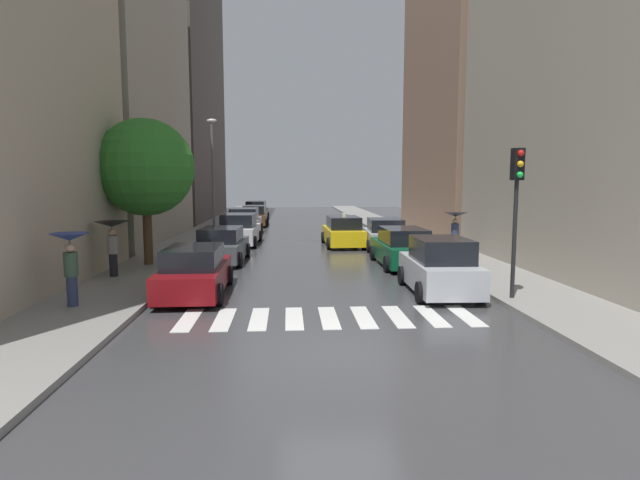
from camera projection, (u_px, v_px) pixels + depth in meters
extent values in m
cube|color=#39393B|center=(304.00, 234.00, 34.25)|extent=(28.00, 72.00, 0.04)
cube|color=gray|center=(206.00, 234.00, 33.84)|extent=(3.00, 72.00, 0.15)
cube|color=gray|center=(399.00, 232.00, 34.64)|extent=(3.00, 72.00, 0.15)
cube|color=silver|center=(188.00, 320.00, 13.01)|extent=(0.45, 2.20, 0.01)
cube|color=silver|center=(224.00, 319.00, 13.07)|extent=(0.45, 2.20, 0.01)
cube|color=silver|center=(259.00, 319.00, 13.12)|extent=(0.45, 2.20, 0.01)
cube|color=silver|center=(294.00, 318.00, 13.18)|extent=(0.45, 2.20, 0.01)
cube|color=silver|center=(329.00, 318.00, 13.23)|extent=(0.45, 2.20, 0.01)
cube|color=silver|center=(363.00, 317.00, 13.29)|extent=(0.45, 2.20, 0.01)
cube|color=silver|center=(397.00, 316.00, 13.35)|extent=(0.45, 2.20, 0.01)
cube|color=silver|center=(431.00, 316.00, 13.40)|extent=(0.45, 2.20, 0.01)
cube|color=silver|center=(465.00, 315.00, 13.46)|extent=(0.45, 2.20, 0.01)
cube|color=#9E9384|center=(113.00, 93.00, 29.23)|extent=(6.00, 14.43, 17.11)
cube|color=#564C47|center=(178.00, 84.00, 46.56)|extent=(6.00, 19.46, 24.66)
cube|color=#8C6B56|center=(472.00, 43.00, 33.20)|extent=(6.00, 13.15, 24.94)
cube|color=maroon|center=(195.00, 277.00, 15.89)|extent=(1.86, 4.60, 0.75)
cube|color=black|center=(193.00, 257.00, 15.59)|extent=(1.61, 2.54, 0.61)
cylinder|color=black|center=(176.00, 276.00, 17.35)|extent=(0.23, 0.64, 0.64)
cylinder|color=black|center=(229.00, 275.00, 17.49)|extent=(0.23, 0.64, 0.64)
cylinder|color=black|center=(154.00, 296.00, 14.36)|extent=(0.23, 0.64, 0.64)
cylinder|color=black|center=(219.00, 295.00, 14.49)|extent=(0.23, 0.64, 0.64)
cube|color=#474C51|center=(222.00, 250.00, 22.33)|extent=(2.01, 4.43, 0.75)
cube|color=black|center=(221.00, 235.00, 22.04)|extent=(1.72, 2.46, 0.61)
cylinder|color=black|center=(207.00, 250.00, 23.77)|extent=(0.24, 0.65, 0.64)
cylinder|color=black|center=(247.00, 250.00, 23.81)|extent=(0.24, 0.65, 0.64)
cylinder|color=black|center=(194.00, 260.00, 20.91)|extent=(0.24, 0.65, 0.64)
cylinder|color=black|center=(239.00, 260.00, 20.95)|extent=(0.24, 0.65, 0.64)
cube|color=silver|center=(240.00, 234.00, 28.46)|extent=(2.14, 4.55, 0.86)
cube|color=black|center=(239.00, 220.00, 28.15)|extent=(1.82, 2.53, 0.70)
cylinder|color=black|center=(226.00, 236.00, 29.94)|extent=(0.25, 0.65, 0.64)
cylinder|color=black|center=(260.00, 236.00, 29.98)|extent=(0.25, 0.65, 0.64)
cylinder|color=black|center=(217.00, 242.00, 27.01)|extent=(0.25, 0.65, 0.64)
cylinder|color=black|center=(254.00, 242.00, 27.05)|extent=(0.25, 0.65, 0.64)
cube|color=silver|center=(245.00, 225.00, 33.86)|extent=(2.01, 4.43, 0.88)
cube|color=black|center=(244.00, 214.00, 33.56)|extent=(1.74, 2.45, 0.72)
cylinder|color=black|center=(233.00, 228.00, 35.29)|extent=(0.23, 0.64, 0.64)
cylinder|color=black|center=(261.00, 228.00, 35.38)|extent=(0.23, 0.64, 0.64)
cylinder|color=black|center=(227.00, 232.00, 32.42)|extent=(0.23, 0.64, 0.64)
cylinder|color=black|center=(258.00, 232.00, 32.50)|extent=(0.23, 0.64, 0.64)
cube|color=brown|center=(255.00, 219.00, 40.53)|extent=(1.88, 4.41, 0.79)
cube|color=black|center=(254.00, 210.00, 40.23)|extent=(1.65, 2.43, 0.65)
cylinder|color=black|center=(244.00, 220.00, 41.94)|extent=(0.22, 0.64, 0.64)
cylinder|color=black|center=(267.00, 220.00, 42.06)|extent=(0.22, 0.64, 0.64)
cylinder|color=black|center=(241.00, 223.00, 39.06)|extent=(0.22, 0.64, 0.64)
cylinder|color=black|center=(266.00, 223.00, 39.17)|extent=(0.22, 0.64, 0.64)
cube|color=brown|center=(256.00, 213.00, 46.73)|extent=(2.05, 4.23, 0.86)
cube|color=black|center=(256.00, 205.00, 46.43)|extent=(1.74, 2.36, 0.70)
cylinder|color=black|center=(248.00, 215.00, 48.11)|extent=(0.25, 0.65, 0.64)
cylinder|color=black|center=(268.00, 215.00, 48.14)|extent=(0.25, 0.65, 0.64)
cylinder|color=black|center=(244.00, 217.00, 45.39)|extent=(0.25, 0.65, 0.64)
cylinder|color=black|center=(265.00, 217.00, 45.42)|extent=(0.25, 0.65, 0.64)
cube|color=#B2B7BF|center=(439.00, 274.00, 16.10)|extent=(1.89, 4.11, 0.88)
cube|color=black|center=(441.00, 250.00, 15.81)|extent=(1.63, 2.28, 0.72)
cylinder|color=black|center=(402.00, 275.00, 17.44)|extent=(0.24, 0.65, 0.64)
cylinder|color=black|center=(454.00, 275.00, 17.50)|extent=(0.24, 0.65, 0.64)
cylinder|color=black|center=(421.00, 292.00, 14.77)|extent=(0.24, 0.65, 0.64)
cylinder|color=black|center=(481.00, 292.00, 14.84)|extent=(0.24, 0.65, 0.64)
cube|color=#0C4C2D|center=(402.00, 252.00, 21.38)|extent=(1.93, 4.67, 0.78)
cube|color=black|center=(403.00, 236.00, 21.07)|extent=(1.68, 2.58, 0.64)
cylinder|color=black|center=(373.00, 253.00, 22.86)|extent=(0.23, 0.64, 0.64)
cylinder|color=black|center=(414.00, 253.00, 23.00)|extent=(0.23, 0.64, 0.64)
cylinder|color=black|center=(387.00, 264.00, 19.82)|extent=(0.23, 0.64, 0.64)
cylinder|color=black|center=(434.00, 264.00, 19.96)|extent=(0.23, 0.64, 0.64)
cube|color=#B2B7BF|center=(385.00, 238.00, 26.65)|extent=(2.10, 4.14, 0.78)
cube|color=black|center=(385.00, 225.00, 26.36)|extent=(1.78, 2.31, 0.64)
cylinder|color=black|center=(364.00, 240.00, 27.99)|extent=(0.25, 0.65, 0.64)
cylinder|color=black|center=(398.00, 240.00, 28.02)|extent=(0.25, 0.65, 0.64)
cylinder|color=black|center=(369.00, 246.00, 25.33)|extent=(0.25, 0.65, 0.64)
cylinder|color=black|center=(407.00, 246.00, 25.36)|extent=(0.25, 0.65, 0.64)
cube|color=yellow|center=(343.00, 235.00, 27.92)|extent=(1.98, 4.52, 0.80)
cube|color=black|center=(344.00, 223.00, 27.62)|extent=(1.70, 2.51, 0.65)
cube|color=#F2EDCC|center=(344.00, 215.00, 27.57)|extent=(0.21, 0.37, 0.18)
cylinder|color=black|center=(323.00, 237.00, 29.33)|extent=(0.24, 0.65, 0.64)
cylinder|color=black|center=(355.00, 237.00, 29.49)|extent=(0.24, 0.65, 0.64)
cylinder|color=black|center=(329.00, 243.00, 26.41)|extent=(0.24, 0.65, 0.64)
cylinder|color=black|center=(364.00, 243.00, 26.58)|extent=(0.24, 0.65, 0.64)
cylinder|color=navy|center=(72.00, 291.00, 13.83)|extent=(0.28, 0.28, 0.82)
cylinder|color=#38513D|center=(71.00, 264.00, 13.75)|extent=(0.36, 0.36, 0.65)
sphere|color=tan|center=(70.00, 248.00, 13.69)|extent=(0.26, 0.26, 0.26)
cone|color=navy|center=(69.00, 237.00, 13.66)|extent=(1.01, 1.01, 0.20)
cylinder|color=#333338|center=(70.00, 251.00, 13.70)|extent=(0.02, 0.02, 0.74)
cylinder|color=gray|center=(455.00, 245.00, 23.92)|extent=(0.28, 0.28, 0.79)
cylinder|color=navy|center=(455.00, 230.00, 23.83)|extent=(0.36, 0.36, 0.63)
sphere|color=tan|center=(455.00, 221.00, 23.78)|extent=(0.25, 0.25, 0.25)
cone|color=black|center=(455.00, 215.00, 23.75)|extent=(1.08, 1.08, 0.20)
cylinder|color=#333338|center=(455.00, 222.00, 23.79)|extent=(0.02, 0.02, 0.72)
cylinder|color=black|center=(114.00, 265.00, 18.16)|extent=(0.28, 0.28, 0.81)
cylinder|color=gray|center=(113.00, 245.00, 18.08)|extent=(0.36, 0.36, 0.64)
sphere|color=tan|center=(112.00, 232.00, 18.03)|extent=(0.25, 0.25, 0.25)
cone|color=black|center=(112.00, 224.00, 17.99)|extent=(1.18, 1.18, 0.20)
cylinder|color=#333338|center=(112.00, 234.00, 18.04)|extent=(0.02, 0.02, 0.74)
cylinder|color=#513823|center=(148.00, 236.00, 20.78)|extent=(0.36, 0.36, 2.27)
sphere|color=#2D7627|center=(145.00, 167.00, 20.46)|extent=(3.89, 3.89, 3.89)
cylinder|color=black|center=(514.00, 240.00, 14.67)|extent=(0.12, 0.12, 3.40)
cube|color=black|center=(518.00, 164.00, 14.42)|extent=(0.30, 0.30, 0.90)
sphere|color=red|center=(521.00, 153.00, 14.21)|extent=(0.18, 0.18, 0.18)
sphere|color=#F2A519|center=(520.00, 164.00, 14.25)|extent=(0.18, 0.18, 0.18)
sphere|color=green|center=(520.00, 175.00, 14.28)|extent=(0.18, 0.18, 0.18)
cylinder|color=#595B60|center=(213.00, 181.00, 30.83)|extent=(0.16, 0.16, 6.81)
ellipsoid|color=beige|center=(212.00, 121.00, 30.43)|extent=(0.60, 0.28, 0.24)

